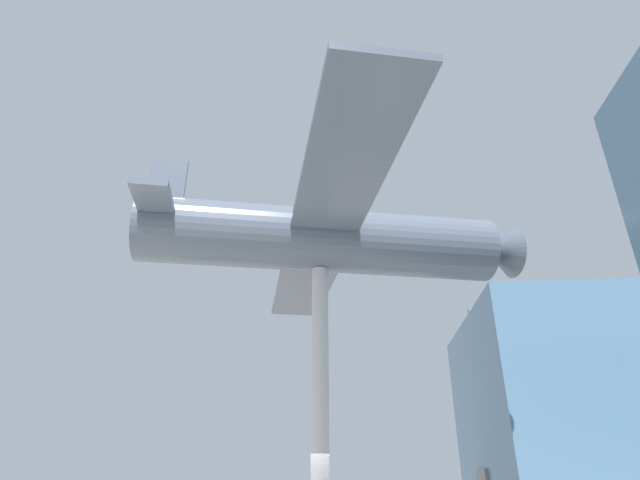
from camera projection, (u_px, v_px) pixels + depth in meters
The scene contains 3 objects.
glass_pavilion_left at pixel (604, 415), 22.24m from camera, with size 10.85×11.34×9.54m.
support_pylon_central at pixel (320, 401), 13.44m from camera, with size 0.48×0.48×7.64m.
suspended_airplane at pixel (326, 240), 15.54m from camera, with size 15.45×12.39×3.48m.
Camera 1 is at (13.95, 1.09, 1.95)m, focal length 28.00 mm.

